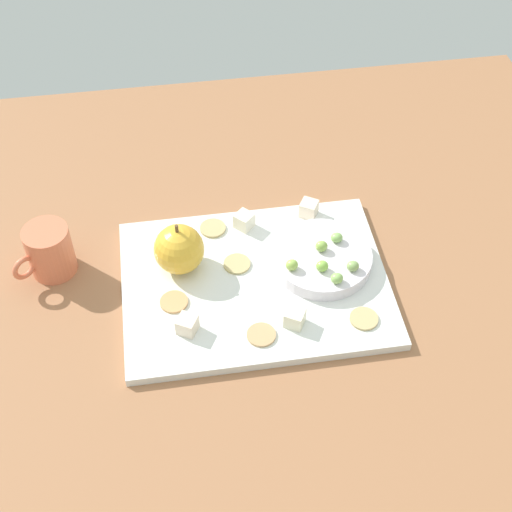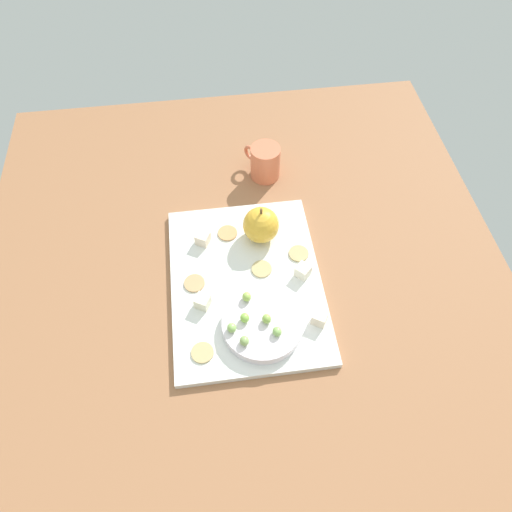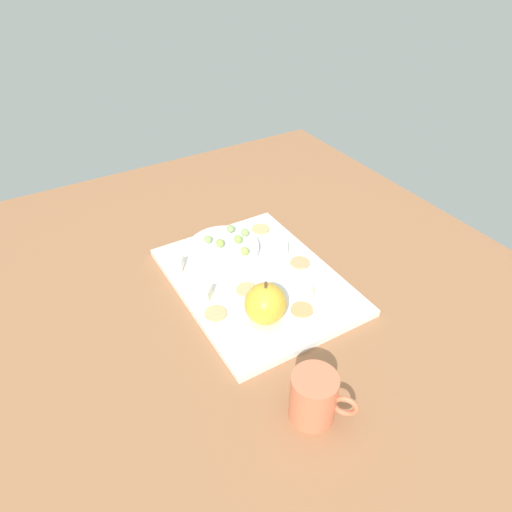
{
  "view_description": "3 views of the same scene",
  "coord_description": "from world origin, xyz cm",
  "px_view_note": "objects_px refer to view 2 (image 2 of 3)",
  "views": [
    {
      "loc": [
        10.64,
        70.72,
        89.67
      ],
      "look_at": [
        -0.42,
        -1.69,
        9.42
      ],
      "focal_mm": 51.57,
      "sensor_mm": 36.0,
      "label": 1
    },
    {
      "loc": [
        -49.7,
        4.64,
        85.85
      ],
      "look_at": [
        2.5,
        -2.32,
        10.62
      ],
      "focal_mm": 33.04,
      "sensor_mm": 36.0,
      "label": 2
    },
    {
      "loc": [
        60.4,
        -35.9,
        65.22
      ],
      "look_at": [
        -2.53,
        1.49,
        9.26
      ],
      "focal_mm": 32.11,
      "sensor_mm": 36.0,
      "label": 3
    }
  ],
  "objects_px": {
    "grape_3": "(232,328)",
    "cheese_cube_0": "(303,271)",
    "grape_4": "(277,332)",
    "cracker_4": "(194,283)",
    "cracker_0": "(228,233)",
    "grape_0": "(247,297)",
    "grape_1": "(267,319)",
    "cracker_1": "(299,254)",
    "cracker_2": "(262,269)",
    "cheese_cube_1": "(203,238)",
    "cracker_3": "(202,353)",
    "grape_2": "(245,318)",
    "platter": "(248,283)",
    "cup": "(265,162)",
    "cheese_cube_3": "(320,318)",
    "cheese_cube_2": "(203,301)",
    "grape_5": "(244,341)",
    "serving_dish": "(262,324)",
    "apple_whole": "(261,225)"
  },
  "relations": [
    {
      "from": "platter",
      "to": "cracker_4",
      "type": "distance_m",
      "value": 0.11
    },
    {
      "from": "cheese_cube_2",
      "to": "cheese_cube_3",
      "type": "relative_size",
      "value": 1.0
    },
    {
      "from": "cheese_cube_1",
      "to": "cheese_cube_3",
      "type": "bearing_deg",
      "value": -136.45
    },
    {
      "from": "platter",
      "to": "cracker_2",
      "type": "relative_size",
      "value": 9.63
    },
    {
      "from": "cracker_1",
      "to": "grape_1",
      "type": "xyz_separation_m",
      "value": [
        -0.16,
        0.09,
        0.03
      ]
    },
    {
      "from": "grape_0",
      "to": "grape_4",
      "type": "xyz_separation_m",
      "value": [
        -0.08,
        -0.05,
        -0.0
      ]
    },
    {
      "from": "cheese_cube_3",
      "to": "cracker_0",
      "type": "height_order",
      "value": "cheese_cube_3"
    },
    {
      "from": "cracker_0",
      "to": "cracker_1",
      "type": "relative_size",
      "value": 1.0
    },
    {
      "from": "cracker_3",
      "to": "grape_2",
      "type": "relative_size",
      "value": 2.21
    },
    {
      "from": "cheese_cube_2",
      "to": "cracker_0",
      "type": "relative_size",
      "value": 0.63
    },
    {
      "from": "apple_whole",
      "to": "cracker_3",
      "type": "relative_size",
      "value": 1.84
    },
    {
      "from": "grape_5",
      "to": "cracker_2",
      "type": "bearing_deg",
      "value": -18.21
    },
    {
      "from": "cracker_4",
      "to": "grape_5",
      "type": "relative_size",
      "value": 2.21
    },
    {
      "from": "cracker_2",
      "to": "grape_2",
      "type": "bearing_deg",
      "value": 158.09
    },
    {
      "from": "cracker_2",
      "to": "cracker_4",
      "type": "bearing_deg",
      "value": 96.6
    },
    {
      "from": "platter",
      "to": "cracker_3",
      "type": "distance_m",
      "value": 0.17
    },
    {
      "from": "cheese_cube_3",
      "to": "cup",
      "type": "xyz_separation_m",
      "value": [
        0.41,
        0.05,
        0.01
      ]
    },
    {
      "from": "cheese_cube_0",
      "to": "grape_1",
      "type": "height_order",
      "value": "grape_1"
    },
    {
      "from": "cracker_3",
      "to": "grape_5",
      "type": "bearing_deg",
      "value": -89.96
    },
    {
      "from": "cracker_3",
      "to": "grape_4",
      "type": "relative_size",
      "value": 2.21
    },
    {
      "from": "cracker_0",
      "to": "cracker_3",
      "type": "distance_m",
      "value": 0.28
    },
    {
      "from": "grape_3",
      "to": "cup",
      "type": "bearing_deg",
      "value": -16.16
    },
    {
      "from": "grape_0",
      "to": "grape_5",
      "type": "xyz_separation_m",
      "value": [
        -0.09,
        0.01,
        -0.0
      ]
    },
    {
      "from": "cheese_cube_0",
      "to": "grape_2",
      "type": "xyz_separation_m",
      "value": [
        -0.1,
        0.13,
        0.02
      ]
    },
    {
      "from": "cup",
      "to": "cheese_cube_3",
      "type": "bearing_deg",
      "value": -173.67
    },
    {
      "from": "grape_0",
      "to": "grape_5",
      "type": "distance_m",
      "value": 0.09
    },
    {
      "from": "grape_3",
      "to": "cheese_cube_0",
      "type": "bearing_deg",
      "value": -53.51
    },
    {
      "from": "grape_2",
      "to": "cracker_3",
      "type": "bearing_deg",
      "value": 118.41
    },
    {
      "from": "grape_4",
      "to": "grape_1",
      "type": "bearing_deg",
      "value": 29.4
    },
    {
      "from": "platter",
      "to": "cheese_cube_3",
      "type": "height_order",
      "value": "cheese_cube_3"
    },
    {
      "from": "cracker_1",
      "to": "grape_2",
      "type": "xyz_separation_m",
      "value": [
        -0.15,
        0.13,
        0.03
      ]
    },
    {
      "from": "platter",
      "to": "grape_3",
      "type": "xyz_separation_m",
      "value": [
        -0.11,
        0.04,
        0.04
      ]
    },
    {
      "from": "cracker_3",
      "to": "cracker_4",
      "type": "relative_size",
      "value": 1.0
    },
    {
      "from": "cracker_1",
      "to": "grape_0",
      "type": "xyz_separation_m",
      "value": [
        -0.1,
        0.12,
        0.03
      ]
    },
    {
      "from": "cracker_4",
      "to": "grape_3",
      "type": "height_order",
      "value": "grape_3"
    },
    {
      "from": "platter",
      "to": "grape_0",
      "type": "xyz_separation_m",
      "value": [
        -0.05,
        0.01,
        0.04
      ]
    },
    {
      "from": "cracker_0",
      "to": "grape_4",
      "type": "xyz_separation_m",
      "value": [
        -0.26,
        -0.07,
        0.03
      ]
    },
    {
      "from": "cracker_4",
      "to": "cracker_0",
      "type": "bearing_deg",
      "value": -33.61
    },
    {
      "from": "grape_3",
      "to": "grape_5",
      "type": "bearing_deg",
      "value": -145.45
    },
    {
      "from": "grape_0",
      "to": "grape_1",
      "type": "relative_size",
      "value": 1.0
    },
    {
      "from": "cup",
      "to": "serving_dish",
      "type": "bearing_deg",
      "value": 171.21
    },
    {
      "from": "cracker_2",
      "to": "cheese_cube_1",
      "type": "bearing_deg",
      "value": 52.89
    },
    {
      "from": "cheese_cube_2",
      "to": "platter",
      "type": "bearing_deg",
      "value": -65.77
    },
    {
      "from": "cracker_3",
      "to": "grape_3",
      "type": "relative_size",
      "value": 2.21
    },
    {
      "from": "serving_dish",
      "to": "cracker_2",
      "type": "height_order",
      "value": "serving_dish"
    },
    {
      "from": "platter",
      "to": "cracker_3",
      "type": "height_order",
      "value": "cracker_3"
    },
    {
      "from": "grape_1",
      "to": "grape_2",
      "type": "distance_m",
      "value": 0.04
    },
    {
      "from": "grape_1",
      "to": "grape_3",
      "type": "distance_m",
      "value": 0.07
    },
    {
      "from": "cracker_3",
      "to": "cracker_4",
      "type": "distance_m",
      "value": 0.15
    },
    {
      "from": "grape_4",
      "to": "cracker_4",
      "type": "bearing_deg",
      "value": 45.92
    }
  ]
}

